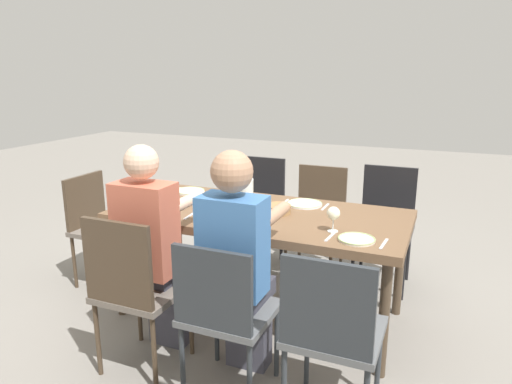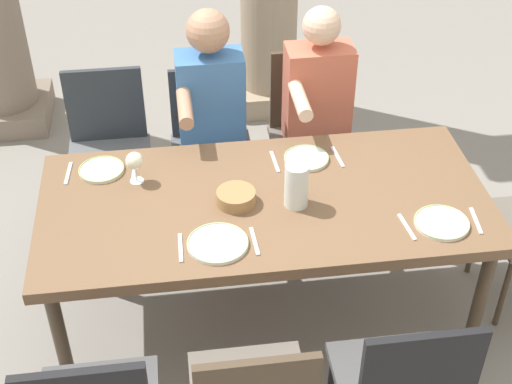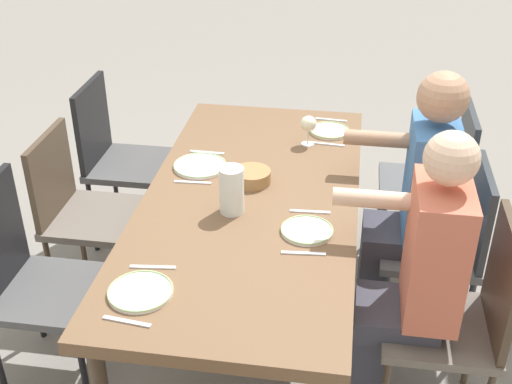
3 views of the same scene
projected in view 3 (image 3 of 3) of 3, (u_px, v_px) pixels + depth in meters
ground_plane at (251, 330)px, 3.26m from camera, size 16.00×16.00×0.00m
dining_table at (251, 209)px, 2.91m from camera, size 1.97×0.93×0.76m
chair_west_north at (438, 177)px, 3.49m from camera, size 0.44×0.44×0.92m
chair_west_south at (116, 152)px, 3.72m from camera, size 0.44×0.44×0.95m
chair_mid_north at (447, 240)px, 3.03m from camera, size 0.44×0.44×0.88m
chair_mid_south at (79, 206)px, 3.25m from camera, size 0.44×0.44×0.90m
chair_east_north at (463, 314)px, 2.54m from camera, size 0.44×0.44×0.95m
chair_east_south at (28, 274)px, 2.78m from camera, size 0.44×0.44×0.94m
diner_woman_green at (413, 200)px, 2.95m from camera, size 0.35×0.50×1.31m
diner_man_white at (414, 278)px, 2.49m from camera, size 0.35×0.49×1.30m
plate_0 at (330, 130)px, 3.44m from camera, size 0.21×0.21×0.02m
wine_glass_0 at (308, 124)px, 3.26m from camera, size 0.08×0.08×0.15m
fork_0 at (331, 120)px, 3.57m from camera, size 0.03×0.17×0.01m
spoon_0 at (328, 144)px, 3.31m from camera, size 0.03×0.17×0.01m
plate_1 at (200, 166)px, 3.10m from camera, size 0.25×0.25×0.02m
fork_1 at (207, 152)px, 3.23m from camera, size 0.02×0.17×0.01m
spoon_1 at (193, 182)px, 2.98m from camera, size 0.02×0.17×0.01m
plate_2 at (307, 230)px, 2.63m from camera, size 0.21×0.21×0.02m
fork_2 at (310, 212)px, 2.76m from camera, size 0.02×0.17×0.01m
spoon_2 at (303, 253)px, 2.51m from camera, size 0.03×0.17×0.01m
plate_3 at (140, 291)px, 2.30m from camera, size 0.23×0.23×0.02m
fork_3 at (153, 267)px, 2.43m from camera, size 0.03×0.17×0.01m
spoon_3 at (127, 321)px, 2.18m from camera, size 0.04×0.17×0.01m
water_pitcher at (232, 192)px, 2.73m from camera, size 0.10×0.10×0.20m
bread_basket at (252, 177)px, 2.97m from camera, size 0.17×0.17×0.06m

